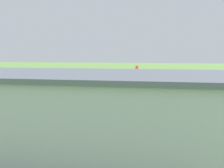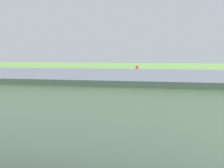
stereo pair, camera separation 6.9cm
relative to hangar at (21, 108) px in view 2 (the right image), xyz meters
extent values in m
plane|color=#608C42|center=(-3.75, -40.93, -3.11)|extent=(400.00, 400.00, 0.00)
cube|color=#B7BCC6|center=(0.00, 0.02, -0.18)|extent=(40.36, 13.41, 5.84)
cube|color=slate|center=(0.00, 0.02, 2.91)|extent=(40.98, 14.03, 0.35)
cube|color=#384251|center=(0.27, -5.80, -0.71)|extent=(10.00, 0.63, 4.79)
cylinder|color=#B21E1E|center=(-2.25, -40.93, -0.51)|extent=(3.70, 6.94, 2.61)
cone|color=black|center=(-0.84, -37.47, -1.34)|extent=(1.05, 1.09, 0.92)
cube|color=#B21E1E|center=(-1.95, -40.21, -0.85)|extent=(8.13, 4.51, 0.46)
cube|color=#B21E1E|center=(-1.68, -39.53, 0.54)|extent=(8.13, 4.51, 0.46)
cube|color=#B21E1E|center=(-3.33, -43.59, 1.22)|extent=(0.61, 1.29, 1.51)
cube|color=#B21E1E|center=(-3.42, -43.80, 0.18)|extent=(2.75, 1.81, 0.27)
cylinder|color=black|center=(-1.22, -40.93, -1.94)|extent=(0.37, 0.65, 0.64)
cylinder|color=black|center=(-2.98, -40.21, -1.94)|extent=(0.37, 0.65, 0.64)
cylinder|color=#332D28|center=(0.60, -40.85, -0.16)|extent=(0.23, 0.41, 1.51)
cylinder|color=#332D28|center=(-4.23, -38.88, -0.16)|extent=(0.23, 0.41, 1.51)
cylinder|color=#B23333|center=(-17.37, -14.39, -2.70)|extent=(0.44, 0.44, 0.81)
cylinder|color=orange|center=(-17.37, -14.39, -2.01)|extent=(0.52, 0.52, 0.57)
sphere|color=brown|center=(-17.37, -14.39, -1.62)|extent=(0.22, 0.22, 0.22)
camera|label=1|loc=(-12.63, 18.48, 4.41)|focal=40.33mm
camera|label=2|loc=(-12.69, 18.47, 4.41)|focal=40.33mm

